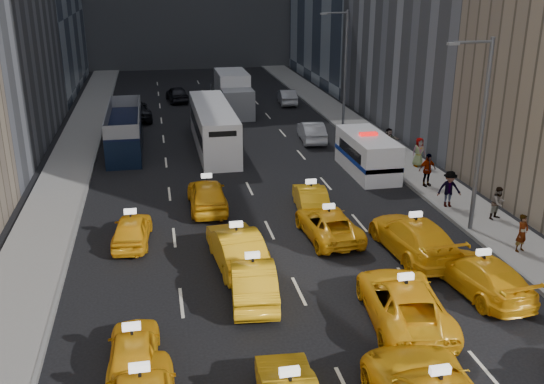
{
  "coord_description": "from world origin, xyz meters",
  "views": [
    {
      "loc": [
        -5.01,
        -12.05,
        11.58
      ],
      "look_at": [
        0.08,
        13.79,
        2.0
      ],
      "focal_mm": 40.0,
      "sensor_mm": 36.0,
      "label": 1
    }
  ],
  "objects_px": {
    "nypd_van": "(367,155)",
    "city_bus": "(213,127)",
    "box_truck": "(234,93)",
    "double_decker": "(125,130)",
    "pedestrian_0": "(522,233)"
  },
  "relations": [
    {
      "from": "city_bus",
      "to": "box_truck",
      "type": "height_order",
      "value": "box_truck"
    },
    {
      "from": "nypd_van",
      "to": "box_truck",
      "type": "xyz_separation_m",
      "value": [
        -5.68,
        18.39,
        0.54
      ]
    },
    {
      "from": "double_decker",
      "to": "pedestrian_0",
      "type": "xyz_separation_m",
      "value": [
        17.31,
        -20.34,
        -0.39
      ]
    },
    {
      "from": "nypd_van",
      "to": "box_truck",
      "type": "height_order",
      "value": "box_truck"
    },
    {
      "from": "double_decker",
      "to": "city_bus",
      "type": "xyz_separation_m",
      "value": [
        6.02,
        -0.76,
        0.08
      ]
    },
    {
      "from": "nypd_van",
      "to": "city_bus",
      "type": "relative_size",
      "value": 0.53
    },
    {
      "from": "double_decker",
      "to": "pedestrian_0",
      "type": "relative_size",
      "value": 5.82
    },
    {
      "from": "pedestrian_0",
      "to": "box_truck",
      "type": "bearing_deg",
      "value": 83.97
    },
    {
      "from": "double_decker",
      "to": "city_bus",
      "type": "height_order",
      "value": "city_bus"
    },
    {
      "from": "double_decker",
      "to": "pedestrian_0",
      "type": "height_order",
      "value": "double_decker"
    },
    {
      "from": "double_decker",
      "to": "city_bus",
      "type": "distance_m",
      "value": 6.07
    },
    {
      "from": "double_decker",
      "to": "city_bus",
      "type": "relative_size",
      "value": 0.84
    },
    {
      "from": "pedestrian_0",
      "to": "nypd_van",
      "type": "bearing_deg",
      "value": 81.19
    },
    {
      "from": "double_decker",
      "to": "box_truck",
      "type": "distance_m",
      "value": 13.56
    },
    {
      "from": "nypd_van",
      "to": "city_bus",
      "type": "xyz_separation_m",
      "value": [
        -8.58,
        7.44,
        0.32
      ]
    }
  ]
}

